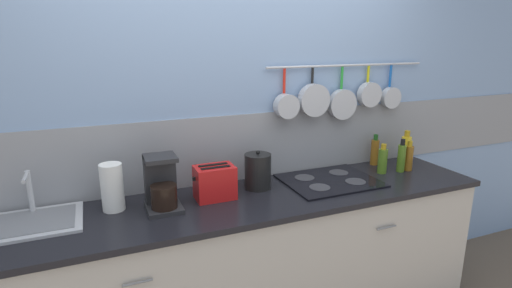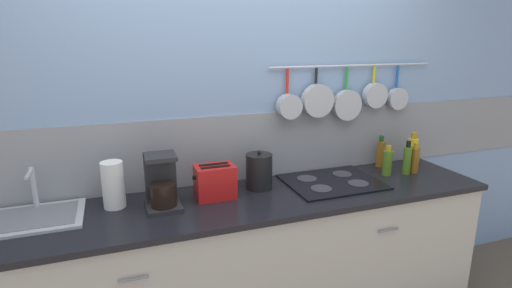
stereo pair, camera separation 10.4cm
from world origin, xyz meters
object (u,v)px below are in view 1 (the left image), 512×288
object	(u,v)px
toaster	(215,182)
bottle_dish_soap	(383,160)
kettle	(258,171)
coffee_maker	(162,186)
bottle_cooking_wine	(406,150)
bottle_hot_sauce	(375,151)
bottle_sesame_oil	(409,157)
paper_towel_roll	(112,187)
bottle_olive_oil	(401,157)

from	to	relation	value
toaster	bottle_dish_soap	distance (m)	1.20
toaster	kettle	xyz separation A→B (m)	(0.29, 0.06, 0.01)
coffee_maker	bottle_cooking_wine	world-z (taller)	coffee_maker
bottle_hot_sauce	bottle_sesame_oil	distance (m)	0.24
bottle_cooking_wine	paper_towel_roll	bearing A→B (deg)	-179.32
coffee_maker	bottle_cooking_wine	size ratio (longest dim) A/B	1.18
toaster	bottle_hot_sauce	world-z (taller)	bottle_hot_sauce
toaster	bottle_dish_soap	bearing A→B (deg)	-0.63
bottle_sesame_oil	bottle_dish_soap	bearing A→B (deg)	173.99
toaster	bottle_cooking_wine	distance (m)	1.49
coffee_maker	bottle_dish_soap	size ratio (longest dim) A/B	1.44
paper_towel_roll	bottle_hot_sauce	bearing A→B (deg)	3.30
paper_towel_roll	bottle_sesame_oil	distance (m)	1.97
toaster	bottle_dish_soap	xyz separation A→B (m)	(1.20, -0.01, -0.01)
coffee_maker	bottle_dish_soap	xyz separation A→B (m)	(1.50, 0.01, -0.03)
bottle_dish_soap	bottle_olive_oil	size ratio (longest dim) A/B	0.89
toaster	kettle	size ratio (longest dim) A/B	1.00
kettle	bottle_cooking_wine	xyz separation A→B (m)	(1.19, 0.02, 0.00)
coffee_maker	bottle_sesame_oil	distance (m)	1.71
coffee_maker	paper_towel_roll	bearing A→B (deg)	163.44
toaster	bottle_sesame_oil	distance (m)	1.41
paper_towel_roll	kettle	xyz separation A→B (m)	(0.85, -0.00, -0.02)
paper_towel_roll	bottle_dish_soap	size ratio (longest dim) A/B	1.26
bottle_dish_soap	coffee_maker	bearing A→B (deg)	-179.80
bottle_olive_oil	bottle_sesame_oil	world-z (taller)	bottle_olive_oil
paper_towel_roll	bottle_sesame_oil	xyz separation A→B (m)	(1.96, -0.09, -0.04)
kettle	paper_towel_roll	bearing A→B (deg)	179.97
coffee_maker	bottle_sesame_oil	bearing A→B (deg)	-0.56
bottle_dish_soap	bottle_olive_oil	bearing A→B (deg)	-10.21
bottle_dish_soap	bottle_hot_sauce	distance (m)	0.19
bottle_sesame_oil	bottle_cooking_wine	distance (m)	0.14
toaster	bottle_olive_oil	distance (m)	1.34
bottle_sesame_oil	bottle_olive_oil	bearing A→B (deg)	-177.30
coffee_maker	kettle	size ratio (longest dim) A/B	1.23
bottle_hot_sauce	bottle_cooking_wine	distance (m)	0.23
bottle_sesame_oil	toaster	bearing A→B (deg)	178.56
bottle_cooking_wine	toaster	bearing A→B (deg)	-176.91
toaster	kettle	distance (m)	0.30
bottle_sesame_oil	paper_towel_roll	bearing A→B (deg)	177.33
toaster	bottle_olive_oil	xyz separation A→B (m)	(1.34, -0.04, 0.01)
coffee_maker	bottle_cooking_wine	xyz separation A→B (m)	(1.79, 0.10, -0.01)
bottle_olive_oil	bottle_sesame_oil	bearing A→B (deg)	2.70
bottle_hot_sauce	bottle_olive_oil	world-z (taller)	bottle_olive_oil
paper_towel_roll	bottle_sesame_oil	bearing A→B (deg)	-2.67
coffee_maker	bottle_sesame_oil	world-z (taller)	coffee_maker
bottle_dish_soap	bottle_sesame_oil	bearing A→B (deg)	-6.01
kettle	bottle_olive_oil	xyz separation A→B (m)	(1.04, -0.09, -0.01)
bottle_olive_oil	bottle_sesame_oil	size ratio (longest dim) A/B	1.10
kettle	bottle_dish_soap	size ratio (longest dim) A/B	1.17
toaster	bottle_dish_soap	world-z (taller)	bottle_dish_soap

